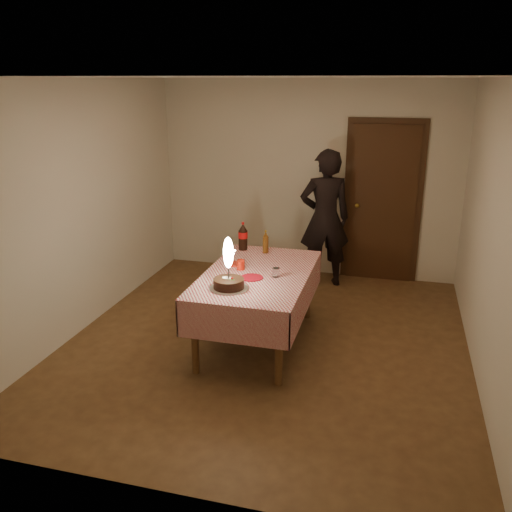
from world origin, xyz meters
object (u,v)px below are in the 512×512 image
birthday_cake (229,276)px  photographer (325,218)px  red_cup (241,265)px  dining_table (257,282)px  clear_cup (276,272)px  amber_bottle_left (266,242)px  red_plate (252,277)px  cola_bottle (243,236)px

birthday_cake → photographer: (0.55, 2.31, 0.01)m
red_cup → dining_table: bearing=-15.6°
clear_cup → red_cup: bearing=163.2°
clear_cup → amber_bottle_left: amber_bottle_left is taller
amber_bottle_left → photographer: photographer is taller
birthday_cake → red_plate: (0.13, 0.31, -0.11)m
dining_table → red_plate: (-0.01, -0.16, 0.11)m
red_plate → cola_bottle: (-0.34, 0.85, 0.15)m
clear_cup → dining_table: bearing=162.0°
red_plate → clear_cup: 0.24m
clear_cup → amber_bottle_left: bearing=111.5°
cola_bottle → red_cup: bearing=-75.8°
red_cup → photographer: photographer is taller
amber_bottle_left → clear_cup: bearing=-68.5°
dining_table → cola_bottle: bearing=116.6°
cola_bottle → photographer: (0.75, 1.15, -0.02)m
red_plate → cola_bottle: 0.93m
clear_cup → cola_bottle: 0.95m
red_plate → birthday_cake: bearing=-112.9°
red_cup → amber_bottle_left: (0.11, 0.60, 0.07)m
red_plate → clear_cup: bearing=22.1°
red_plate → photographer: bearing=78.2°
dining_table → clear_cup: (0.20, -0.07, 0.15)m
dining_table → clear_cup: size_ratio=19.11×
red_plate → red_cup: (-0.17, 0.21, 0.05)m
dining_table → photographer: 1.90m
clear_cup → photographer: 1.92m
photographer → amber_bottle_left: bearing=-112.0°
birthday_cake → red_plate: bearing=67.1°
red_cup → cola_bottle: (-0.16, 0.65, 0.10)m
photographer → birthday_cake: bearing=-103.4°
photographer → clear_cup: bearing=-96.0°
amber_bottle_left → photographer: (0.48, 1.19, 0.01)m
red_plate → clear_cup: clear_cup is taller
red_plate → amber_bottle_left: amber_bottle_left is taller
amber_bottle_left → dining_table: bearing=-83.2°
dining_table → amber_bottle_left: 0.69m
red_cup → clear_cup: (0.39, -0.12, -0.01)m
birthday_cake → red_plate: birthday_cake is taller
clear_cup → cola_bottle: cola_bottle is taller
birthday_cake → red_cup: birthday_cake is taller
clear_cup → photographer: bearing=84.0°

